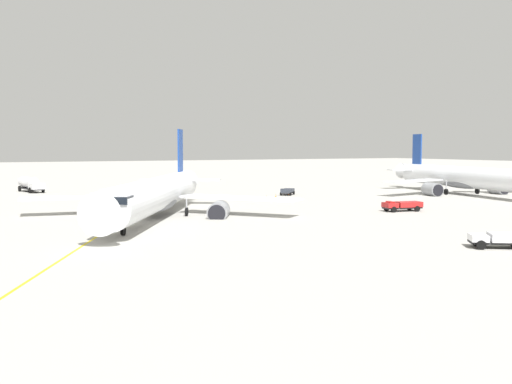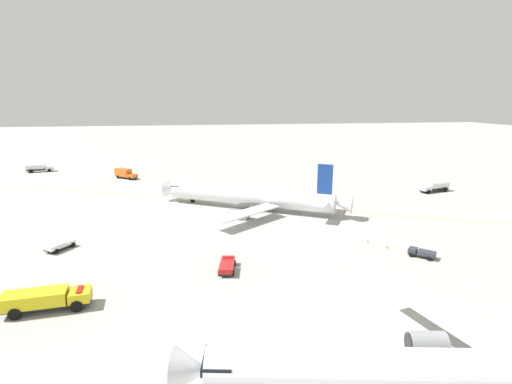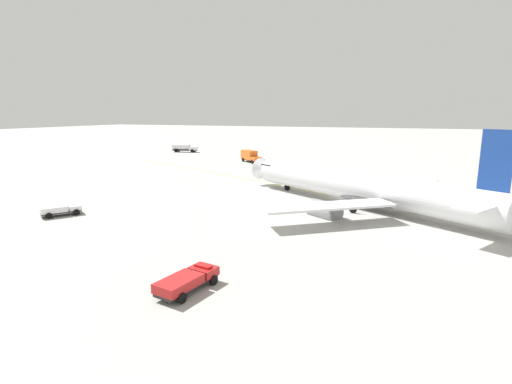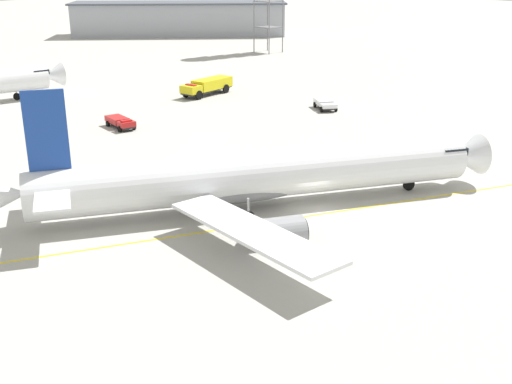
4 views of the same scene
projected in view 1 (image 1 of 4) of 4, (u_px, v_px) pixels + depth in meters
ground_plane at (126, 222)px, 69.33m from camera, size 600.00×600.00×0.00m
airliner_main at (157, 196)px, 74.10m from camera, size 31.70×40.76×11.87m
airliner_secondary at (467, 178)px, 108.71m from camera, size 32.15×45.74×11.44m
ops_pickup_truck at (402, 205)px, 81.28m from camera, size 5.56×3.03×1.41m
fuel_tanker_truck at (30, 184)px, 116.25m from camera, size 4.14×9.12×2.87m
pushback_tug_truck at (499, 239)px, 51.67m from camera, size 5.12×4.49×1.30m
baggage_truck_truck at (287, 191)px, 108.80m from camera, size 4.03×4.08×1.22m
taxiway_centreline at (124, 219)px, 72.47m from camera, size 62.99×129.75×0.01m
safety_cone_near at (266, 197)px, 100.48m from camera, size 0.36×0.36×0.55m
safety_cone_mid at (276, 196)px, 103.69m from camera, size 0.36×0.36×0.55m
safety_cone_far at (289, 194)px, 108.49m from camera, size 0.36×0.36×0.55m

